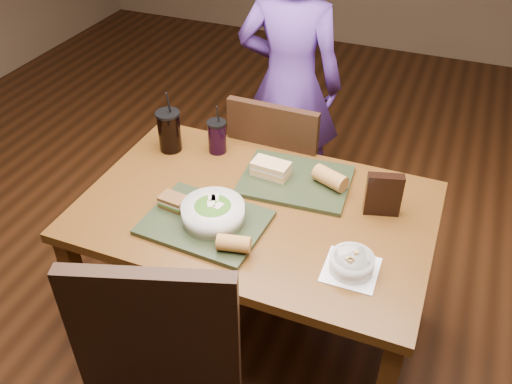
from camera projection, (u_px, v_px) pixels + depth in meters
ground at (256, 334)px, 2.48m from camera, size 6.00×6.00×0.00m
dining_table at (256, 225)px, 2.08m from camera, size 1.30×0.85×0.75m
chair_far at (278, 174)px, 2.58m from camera, size 0.41×0.41×0.94m
diner at (290, 85)px, 2.81m from camera, size 0.59×0.43×1.51m
tray_near at (205, 223)px, 1.94m from camera, size 0.44×0.34×0.02m
tray_far at (296, 181)px, 2.14m from camera, size 0.44×0.35×0.02m
salad_bowl at (213, 212)px, 1.91m from camera, size 0.23×0.23×0.07m
soup_bowl at (352, 263)px, 1.74m from camera, size 0.18×0.18×0.07m
sandwich_near at (173, 202)px, 1.98m from camera, size 0.10×0.08×0.05m
sandwich_far at (271, 169)px, 2.14m from camera, size 0.15×0.09×0.06m
baguette_near at (234, 243)px, 1.80m from camera, size 0.12×0.08×0.06m
baguette_far at (330, 178)px, 2.08m from camera, size 0.15×0.11×0.07m
cup_cola at (169, 131)px, 2.28m from camera, size 0.10×0.10×0.28m
cup_berry at (217, 137)px, 2.28m from camera, size 0.08×0.08×0.22m
chip_bag at (383, 195)px, 1.95m from camera, size 0.13×0.07×0.17m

